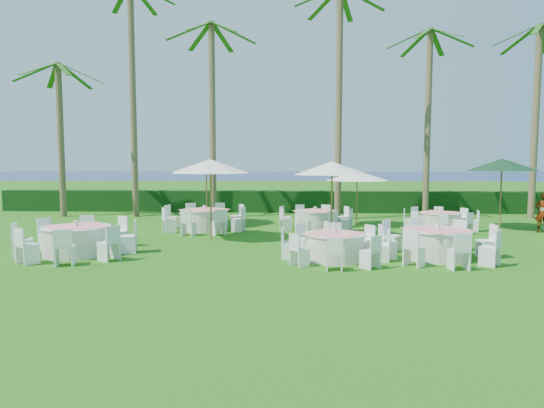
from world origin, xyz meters
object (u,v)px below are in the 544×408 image
(umbrella_c, at_px, (206,166))
(umbrella_d, at_px, (357,176))
(banquet_table_b, at_px, (335,246))
(umbrella_b, at_px, (332,168))
(banquet_table_f, at_px, (440,221))
(umbrella_green, at_px, (502,165))
(staff_person, at_px, (543,213))
(banquet_table_d, at_px, (205,219))
(banquet_table_e, at_px, (315,219))
(umbrella_a, at_px, (210,166))
(banquet_table_a, at_px, (77,240))
(banquet_table_c, at_px, (437,243))

(umbrella_c, bearing_deg, umbrella_d, -1.57)
(banquet_table_b, xyz_separation_m, umbrella_b, (0.20, 4.01, 2.16))
(banquet_table_f, xyz_separation_m, umbrella_b, (-4.62, -2.16, 2.17))
(umbrella_c, xyz_separation_m, umbrella_green, (12.54, -0.76, 0.07))
(staff_person, bearing_deg, banquet_table_d, 18.74)
(banquet_table_e, xyz_separation_m, umbrella_a, (-3.85, -2.87, 2.22))
(banquet_table_e, relative_size, umbrella_a, 1.05)
(banquet_table_d, height_order, umbrella_c, umbrella_c)
(umbrella_b, bearing_deg, umbrella_d, 67.32)
(banquet_table_a, height_order, umbrella_b, umbrella_b)
(umbrella_a, height_order, umbrella_d, umbrella_a)
(banquet_table_b, xyz_separation_m, umbrella_a, (-4.17, 3.31, 2.23))
(umbrella_b, bearing_deg, banquet_table_d, 162.77)
(umbrella_c, bearing_deg, banquet_table_d, -81.58)
(umbrella_d, distance_m, umbrella_green, 5.92)
(umbrella_a, bearing_deg, umbrella_d, 34.24)
(banquet_table_c, relative_size, umbrella_b, 1.19)
(banquet_table_b, height_order, banquet_table_f, banquet_table_b)
(banquet_table_f, bearing_deg, umbrella_b, -154.93)
(umbrella_b, distance_m, staff_person, 8.77)
(banquet_table_d, xyz_separation_m, umbrella_a, (0.71, -2.28, 2.18))
(banquet_table_e, height_order, umbrella_c, umbrella_c)
(banquet_table_b, relative_size, staff_person, 1.91)
(banquet_table_b, relative_size, umbrella_a, 1.05)
(banquet_table_b, relative_size, banquet_table_c, 0.90)
(banquet_table_a, xyz_separation_m, banquet_table_b, (7.65, -0.30, -0.06))
(banquet_table_d, distance_m, staff_person, 13.51)
(banquet_table_e, bearing_deg, umbrella_b, -76.63)
(banquet_table_b, height_order, umbrella_green, umbrella_green)
(umbrella_b, bearing_deg, banquet_table_e, 103.37)
(banquet_table_a, distance_m, umbrella_b, 8.93)
(banquet_table_b, distance_m, umbrella_a, 5.77)
(banquet_table_c, xyz_separation_m, banquet_table_f, (1.85, 5.75, -0.06))
(banquet_table_f, xyz_separation_m, umbrella_a, (-8.99, -2.86, 2.25))
(banquet_table_d, height_order, umbrella_d, umbrella_d)
(banquet_table_b, bearing_deg, umbrella_d, 78.04)
(umbrella_b, bearing_deg, umbrella_c, 147.85)
(banquet_table_b, bearing_deg, staff_person, 33.24)
(banquet_table_a, relative_size, banquet_table_c, 1.03)
(banquet_table_e, relative_size, umbrella_b, 1.08)
(banquet_table_a, bearing_deg, umbrella_c, 70.52)
(banquet_table_b, distance_m, banquet_table_d, 7.42)
(banquet_table_e, xyz_separation_m, staff_person, (8.94, -0.53, 0.38))
(umbrella_green, bearing_deg, banquet_table_c, -125.53)
(banquet_table_a, height_order, staff_person, staff_person)
(umbrella_b, xyz_separation_m, umbrella_d, (1.33, 3.18, -0.35))
(banquet_table_f, xyz_separation_m, staff_person, (3.81, -0.52, 0.41))
(umbrella_a, bearing_deg, banquet_table_c, -22.04)
(banquet_table_c, bearing_deg, banquet_table_d, 146.67)
(umbrella_d, bearing_deg, umbrella_green, -5.66)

